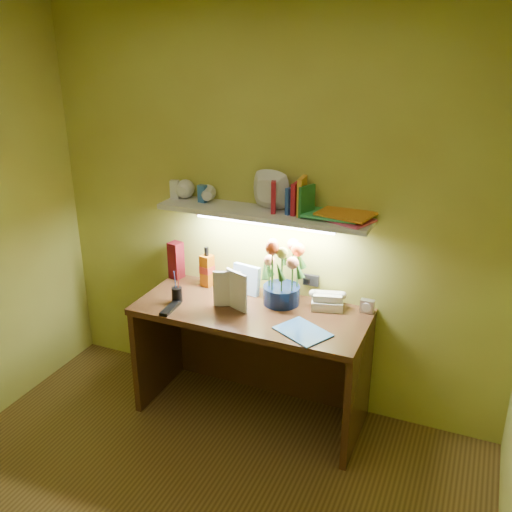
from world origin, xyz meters
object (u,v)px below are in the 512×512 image
at_px(desk_clock, 367,306).
at_px(flower_bouquet, 282,273).
at_px(desk, 251,363).
at_px(telephone, 328,299).
at_px(whisky_bottle, 207,266).

bearing_deg(desk_clock, flower_bouquet, -169.85).
xyz_separation_m(desk, telephone, (0.42, 0.20, 0.43)).
bearing_deg(telephone, whisky_bottle, 164.80).
distance_m(desk_clock, whisky_bottle, 1.05).
bearing_deg(desk_clock, telephone, -170.84).
distance_m(flower_bouquet, desk_clock, 0.54).
relative_size(flower_bouquet, telephone, 2.12).
height_order(flower_bouquet, telephone, flower_bouquet).
bearing_deg(flower_bouquet, telephone, 9.87).
xyz_separation_m(desk, desk_clock, (0.65, 0.23, 0.42)).
bearing_deg(desk, whisky_bottle, 153.04).
height_order(desk, telephone, telephone).
height_order(desk, desk_clock, desk_clock).
height_order(desk, whisky_bottle, whisky_bottle).
relative_size(desk, telephone, 7.49).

